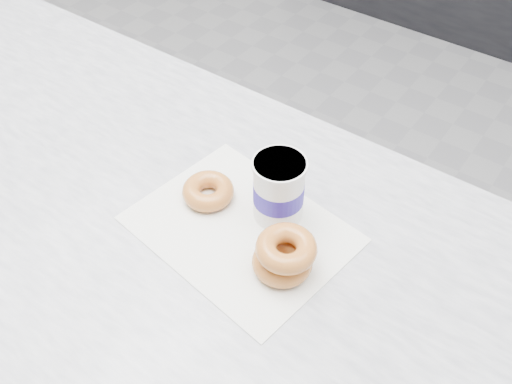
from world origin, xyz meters
TOP-DOWN VIEW (x-y plane):
  - ground at (0.00, 0.00)m, footprint 5.00×5.00m
  - counter at (0.00, -0.60)m, footprint 3.06×0.76m
  - wax_paper at (0.21, -0.54)m, footprint 0.37×0.30m
  - donut_single at (0.13, -0.52)m, footprint 0.10×0.10m
  - donut_stack at (0.32, -0.57)m, footprint 0.13×0.13m
  - coffee_cup at (0.24, -0.48)m, footprint 0.11×0.11m

SIDE VIEW (x-z plane):
  - ground at x=0.00m, z-range 0.00..0.00m
  - counter at x=0.00m, z-range 0.00..0.90m
  - wax_paper at x=0.21m, z-range 0.90..0.90m
  - donut_single at x=0.13m, z-range 0.90..0.93m
  - donut_stack at x=0.32m, z-range 0.90..0.97m
  - coffee_cup at x=0.24m, z-range 0.90..1.02m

